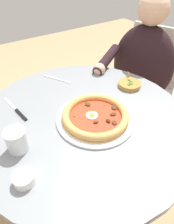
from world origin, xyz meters
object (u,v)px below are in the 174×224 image
cafe_chair_diner (146,80)px  pizza_on_plate (95,116)px  water_glass (17,141)px  diner_person (137,91)px  dining_table (83,144)px  ramekin_capers (24,179)px  fork_utensil (57,79)px  steak_knife (18,112)px  olive_pan (129,84)px

cafe_chair_diner → pizza_on_plate: bearing=116.0°
water_glass → diner_person: 0.98m
dining_table → cafe_chair_diner: (0.31, -0.76, -0.05)m
dining_table → ramekin_capers: ramekin_capers is taller
water_glass → fork_utensil: bearing=-43.1°
water_glass → cafe_chair_diner: bearing=-72.5°
dining_table → pizza_on_plate: bearing=-142.9°
pizza_on_plate → diner_person: 0.70m
steak_knife → diner_person: 0.87m
dining_table → pizza_on_plate: size_ratio=2.82×
steak_knife → fork_utensil: (0.15, -0.26, -0.00)m
dining_table → diner_person: size_ratio=0.80×
diner_person → ramekin_capers: bearing=113.9°
cafe_chair_diner → water_glass: bearing=107.5°
pizza_on_plate → dining_table: bearing=37.1°
water_glass → ramekin_capers: (-0.14, 0.03, -0.02)m
ramekin_capers → fork_utensil: 0.60m
water_glass → ramekin_capers: 0.14m
dining_table → olive_pan: size_ratio=7.10×
water_glass → diner_person: (0.27, -0.89, -0.29)m
fork_utensil → diner_person: size_ratio=0.13×
dining_table → ramekin_capers: bearing=117.0°
diner_person → cafe_chair_diner: diner_person is taller
water_glass → cafe_chair_diner: (0.33, -1.04, -0.27)m
pizza_on_plate → diner_person: (0.30, -0.58, -0.27)m
cafe_chair_diner → fork_utensil: bearing=88.3°
steak_knife → olive_pan: olive_pan is taller
fork_utensil → diner_person: (-0.08, -0.57, -0.25)m
fork_utensil → pizza_on_plate: bearing=178.2°
fork_utensil → diner_person: 0.63m
diner_person → olive_pan: bearing=122.7°
water_glass → diner_person: size_ratio=0.08×
pizza_on_plate → diner_person: bearing=-62.9°
dining_table → diner_person: diner_person is taller
pizza_on_plate → diner_person: diner_person is taller
diner_person → pizza_on_plate: bearing=117.1°
water_glass → fork_utensil: 0.48m
ramekin_capers → fork_utensil: (0.49, -0.36, -0.02)m
steak_knife → fork_utensil: steak_knife is taller
dining_table → steak_knife: steak_knife is taller
fork_utensil → cafe_chair_diner: (-0.02, -0.71, -0.23)m
dining_table → pizza_on_plate: (-0.05, -0.03, 0.20)m
fork_utensil → dining_table: bearing=172.0°
pizza_on_plate → diner_person: size_ratio=0.28×
cafe_chair_diner → olive_pan: bearing=119.2°
olive_pan → pizza_on_plate: bearing=110.9°
dining_table → olive_pan: bearing=-78.6°
water_glass → ramekin_capers: water_glass is taller
pizza_on_plate → fork_utensil: 0.37m
water_glass → cafe_chair_diner: cafe_chair_diner is taller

